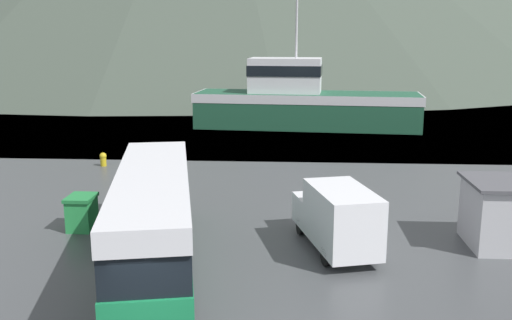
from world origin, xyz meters
TOP-DOWN VIEW (x-y plane):
  - water_surface at (0.00, 143.89)m, footprint 240.00×240.00m
  - tour_bus at (-1.53, 6.87)m, footprint 4.72×12.01m
  - delivery_van at (5.01, 8.74)m, footprint 3.24×5.64m
  - fishing_boat at (4.25, 38.09)m, footprint 19.85×6.85m
  - storage_bin at (-5.48, 10.44)m, footprint 1.09×1.41m
  - dock_kiosk at (11.61, 9.57)m, footprint 3.19×3.07m
  - small_boat at (8.61, 41.33)m, footprint 6.67×3.38m
  - mooring_bollard at (-8.42, 22.09)m, footprint 0.43×0.43m

SIDE VIEW (x-z plane):
  - water_surface at x=0.00m, z-range 0.00..0.00m
  - mooring_bollard at x=-8.42m, z-range 0.03..0.88m
  - small_boat at x=8.61m, z-range 0.00..1.09m
  - storage_bin at x=-5.48m, z-range 0.01..1.47m
  - dock_kiosk at x=11.61m, z-range 0.01..2.62m
  - delivery_van at x=5.01m, z-range 0.06..2.59m
  - tour_bus at x=-1.53m, z-range 0.21..3.57m
  - fishing_boat at x=4.25m, z-range -3.22..7.82m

